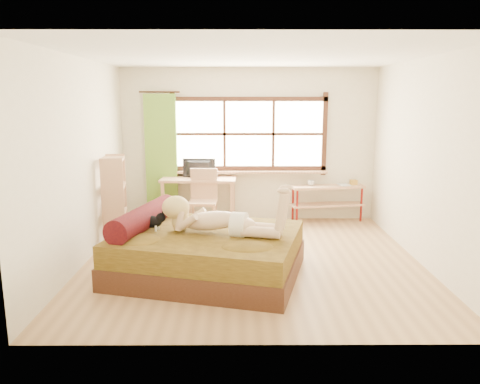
{
  "coord_description": "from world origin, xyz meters",
  "views": [
    {
      "loc": [
        -0.2,
        -6.09,
        2.17
      ],
      "look_at": [
        -0.17,
        0.2,
        0.91
      ],
      "focal_mm": 35.0,
      "sensor_mm": 36.0,
      "label": 1
    }
  ],
  "objects_px": {
    "desk": "(199,184)",
    "bookshelf": "(115,199)",
    "pipe_shelf": "(328,195)",
    "kitten": "(151,220)",
    "woman": "(220,207)",
    "bed": "(204,251)",
    "chair": "(203,196)"
  },
  "relations": [
    {
      "from": "kitten",
      "to": "chair",
      "type": "height_order",
      "value": "chair"
    },
    {
      "from": "chair",
      "to": "pipe_shelf",
      "type": "xyz_separation_m",
      "value": [
        2.19,
        0.48,
        -0.09
      ]
    },
    {
      "from": "woman",
      "to": "pipe_shelf",
      "type": "relative_size",
      "value": 1.15
    },
    {
      "from": "bookshelf",
      "to": "desk",
      "type": "bearing_deg",
      "value": 31.92
    },
    {
      "from": "desk",
      "to": "bookshelf",
      "type": "height_order",
      "value": "bookshelf"
    },
    {
      "from": "woman",
      "to": "chair",
      "type": "height_order",
      "value": "woman"
    },
    {
      "from": "bed",
      "to": "desk",
      "type": "height_order",
      "value": "bed"
    },
    {
      "from": "bed",
      "to": "bookshelf",
      "type": "distance_m",
      "value": 2.05
    },
    {
      "from": "bookshelf",
      "to": "woman",
      "type": "bearing_deg",
      "value": -51.07
    },
    {
      "from": "chair",
      "to": "bookshelf",
      "type": "xyz_separation_m",
      "value": [
        -1.3,
        -0.71,
        0.1
      ]
    },
    {
      "from": "bed",
      "to": "pipe_shelf",
      "type": "distance_m",
      "value": 3.3
    },
    {
      "from": "woman",
      "to": "desk",
      "type": "height_order",
      "value": "woman"
    },
    {
      "from": "bed",
      "to": "pipe_shelf",
      "type": "height_order",
      "value": "bed"
    },
    {
      "from": "desk",
      "to": "bookshelf",
      "type": "xyz_separation_m",
      "value": [
        -1.2,
        -1.07,
        -0.03
      ]
    },
    {
      "from": "chair",
      "to": "bookshelf",
      "type": "relative_size",
      "value": 0.77
    },
    {
      "from": "bed",
      "to": "pipe_shelf",
      "type": "xyz_separation_m",
      "value": [
        2.04,
        2.59,
        0.18
      ]
    },
    {
      "from": "desk",
      "to": "kitten",
      "type": "bearing_deg",
      "value": -97.07
    },
    {
      "from": "woman",
      "to": "kitten",
      "type": "xyz_separation_m",
      "value": [
        -0.87,
        0.15,
        -0.2
      ]
    },
    {
      "from": "desk",
      "to": "pipe_shelf",
      "type": "relative_size",
      "value": 0.99
    },
    {
      "from": "pipe_shelf",
      "to": "kitten",
      "type": "bearing_deg",
      "value": -146.71
    },
    {
      "from": "bed",
      "to": "pipe_shelf",
      "type": "relative_size",
      "value": 1.92
    },
    {
      "from": "desk",
      "to": "pipe_shelf",
      "type": "bearing_deg",
      "value": 5.69
    },
    {
      "from": "desk",
      "to": "chair",
      "type": "distance_m",
      "value": 0.4
    },
    {
      "from": "chair",
      "to": "pipe_shelf",
      "type": "height_order",
      "value": "chair"
    },
    {
      "from": "bed",
      "to": "chair",
      "type": "relative_size",
      "value": 2.53
    },
    {
      "from": "woman",
      "to": "kitten",
      "type": "height_order",
      "value": "woman"
    },
    {
      "from": "chair",
      "to": "pipe_shelf",
      "type": "distance_m",
      "value": 2.25
    },
    {
      "from": "chair",
      "to": "pipe_shelf",
      "type": "bearing_deg",
      "value": 14.98
    },
    {
      "from": "pipe_shelf",
      "to": "bookshelf",
      "type": "xyz_separation_m",
      "value": [
        -3.49,
        -1.19,
        0.19
      ]
    },
    {
      "from": "woman",
      "to": "pipe_shelf",
      "type": "bearing_deg",
      "value": 69.83
    },
    {
      "from": "desk",
      "to": "bed",
      "type": "bearing_deg",
      "value": -81.33
    },
    {
      "from": "kitten",
      "to": "chair",
      "type": "xyz_separation_m",
      "value": [
        0.51,
        2.02,
        -0.12
      ]
    }
  ]
}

